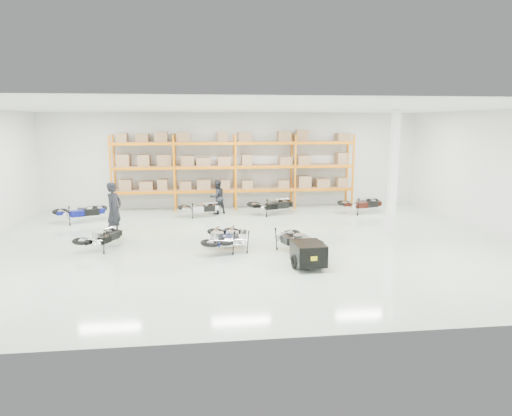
{
  "coord_description": "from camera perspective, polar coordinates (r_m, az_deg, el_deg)",
  "views": [
    {
      "loc": [
        -1.56,
        -14.94,
        4.03
      ],
      "look_at": [
        0.3,
        0.6,
        1.1
      ],
      "focal_mm": 32.0,
      "sensor_mm": 36.0,
      "label": 1
    }
  ],
  "objects": [
    {
      "name": "pallet_rack",
      "position": [
        21.52,
        -2.66,
        5.87
      ],
      "size": [
        11.28,
        0.98,
        3.62
      ],
      "color": "orange",
      "rests_on": "ground"
    },
    {
      "name": "moto_touring_right",
      "position": [
        14.39,
        5.1,
        -3.53
      ],
      "size": [
        1.34,
        1.9,
        1.12
      ],
      "primitive_type": null,
      "rotation": [
        0.0,
        -0.09,
        0.31
      ],
      "color": "black",
      "rests_on": "ground"
    },
    {
      "name": "moto_back_a",
      "position": [
        20.05,
        -21.03,
        -0.06
      ],
      "size": [
        2.06,
        1.53,
        1.2
      ],
      "primitive_type": null,
      "rotation": [
        0.0,
        -0.09,
        1.94
      ],
      "color": "navy",
      "rests_on": "ground"
    },
    {
      "name": "moto_back_d",
      "position": [
        21.14,
        13.09,
        0.89
      ],
      "size": [
        2.02,
        1.33,
        1.2
      ],
      "primitive_type": null,
      "rotation": [
        0.0,
        -0.09,
        1.81
      ],
      "color": "#39110B",
      "rests_on": "ground"
    },
    {
      "name": "moto_silver_left",
      "position": [
        14.72,
        -2.64,
        -3.21
      ],
      "size": [
        1.17,
        1.83,
        1.1
      ],
      "primitive_type": null,
      "rotation": [
        0.0,
        -0.09,
        2.94
      ],
      "color": "#ADAFB4",
      "rests_on": "ground"
    },
    {
      "name": "moto_back_b",
      "position": [
        19.98,
        -6.96,
        0.32
      ],
      "size": [
        1.75,
        1.15,
        1.04
      ],
      "primitive_type": null,
      "rotation": [
        0.0,
        -0.09,
        1.81
      ],
      "color": "#B3B7BD",
      "rests_on": "ground"
    },
    {
      "name": "moto_black_far_left",
      "position": [
        15.55,
        -18.82,
        -3.09
      ],
      "size": [
        1.45,
        1.83,
        1.06
      ],
      "primitive_type": null,
      "rotation": [
        0.0,
        -0.09,
        2.69
      ],
      "color": "black",
      "rests_on": "ground"
    },
    {
      "name": "moto_back_c",
      "position": [
        20.29,
        2.01,
        0.78
      ],
      "size": [
        2.07,
        1.48,
        1.21
      ],
      "primitive_type": null,
      "rotation": [
        0.0,
        -0.09,
        1.9
      ],
      "color": "black",
      "rests_on": "ground"
    },
    {
      "name": "trailer",
      "position": [
        12.91,
        6.55,
        -5.69
      ],
      "size": [
        0.91,
        1.74,
        0.72
      ],
      "rotation": [
        0.0,
        0.0,
        0.06
      ],
      "color": "black",
      "rests_on": "ground"
    },
    {
      "name": "moto_blue_centre",
      "position": [
        14.57,
        -4.54,
        -3.31
      ],
      "size": [
        1.12,
        1.86,
        1.13
      ],
      "primitive_type": null,
      "rotation": [
        0.0,
        -0.09,
        2.99
      ],
      "color": "#07124C",
      "rests_on": "ground"
    },
    {
      "name": "room",
      "position": [
        15.13,
        -0.86,
        3.84
      ],
      "size": [
        18.0,
        18.0,
        18.0
      ],
      "color": "#B7CCBA",
      "rests_on": "ground"
    },
    {
      "name": "structural_column",
      "position": [
        16.95,
        16.77,
        4.12
      ],
      "size": [
        0.25,
        0.25,
        4.5
      ],
      "primitive_type": "cube",
      "color": "white",
      "rests_on": "ground"
    },
    {
      "name": "person_left",
      "position": [
        17.08,
        -17.31,
        -0.18
      ],
      "size": [
        0.73,
        0.84,
        1.95
      ],
      "primitive_type": "imported",
      "rotation": [
        0.0,
        0.0,
        1.13
      ],
      "color": "black",
      "rests_on": "ground"
    },
    {
      "name": "person_back",
      "position": [
        20.46,
        -4.85,
        1.38
      ],
      "size": [
        0.93,
        0.86,
        1.53
      ],
      "primitive_type": "imported",
      "rotation": [
        0.0,
        0.0,
        3.63
      ],
      "color": "black",
      "rests_on": "ground"
    }
  ]
}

